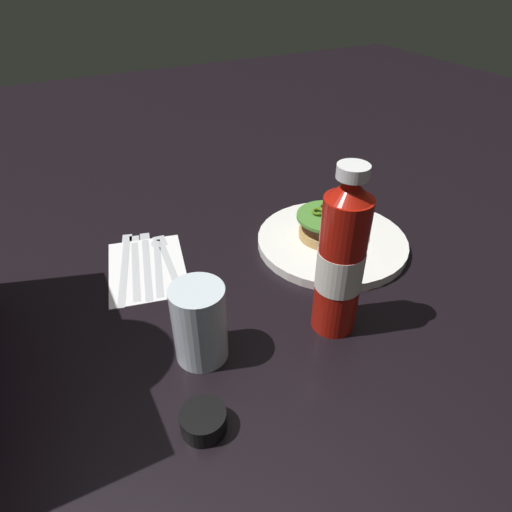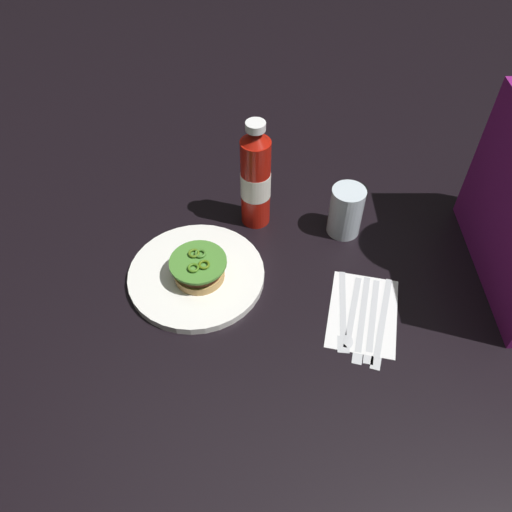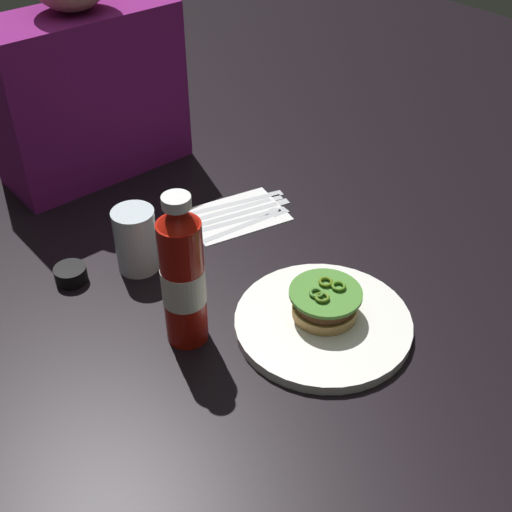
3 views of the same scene
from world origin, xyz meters
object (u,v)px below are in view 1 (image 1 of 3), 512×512
(dinner_plate, at_px, (333,243))
(water_glass, at_px, (200,323))
(burger_sandwich, at_px, (327,226))
(napkin, at_px, (147,268))
(butter_knife, at_px, (125,261))
(fork_utensil, at_px, (167,257))
(ketchup_bottle, at_px, (342,260))
(steak_knife, at_px, (146,258))
(table_knife, at_px, (135,260))
(spoon_utensil, at_px, (157,256))
(condiment_cup, at_px, (203,421))

(dinner_plate, bearing_deg, water_glass, 112.99)
(burger_sandwich, bearing_deg, napkin, 76.10)
(butter_knife, bearing_deg, fork_utensil, -108.36)
(ketchup_bottle, xyz_separation_m, fork_utensil, (0.27, 0.17, -0.11))
(burger_sandwich, relative_size, butter_knife, 0.54)
(steak_knife, relative_size, butter_knife, 0.97)
(dinner_plate, xyz_separation_m, ketchup_bottle, (-0.17, 0.12, 0.11))
(burger_sandwich, height_order, butter_knife, burger_sandwich)
(table_knife, bearing_deg, water_glass, -174.09)
(spoon_utensil, bearing_deg, fork_utensil, -131.99)
(fork_utensil, distance_m, butter_knife, 0.07)
(burger_sandwich, distance_m, condiment_cup, 0.43)
(water_glass, distance_m, spoon_utensil, 0.25)
(condiment_cup, height_order, fork_utensil, condiment_cup)
(spoon_utensil, bearing_deg, butter_knife, 78.94)
(burger_sandwich, distance_m, steak_knife, 0.33)
(dinner_plate, distance_m, burger_sandwich, 0.04)
(napkin, bearing_deg, butter_knife, 41.59)
(table_knife, bearing_deg, ketchup_bottle, -142.51)
(dinner_plate, distance_m, fork_utensil, 0.31)
(burger_sandwich, bearing_deg, dinner_plate, -149.32)
(ketchup_bottle, height_order, steak_knife, ketchup_bottle)
(water_glass, distance_m, butter_knife, 0.27)
(condiment_cup, distance_m, steak_knife, 0.36)
(fork_utensil, relative_size, spoon_utensil, 1.12)
(napkin, height_order, steak_knife, steak_knife)
(burger_sandwich, relative_size, ketchup_bottle, 0.44)
(burger_sandwich, height_order, condiment_cup, burger_sandwich)
(condiment_cup, bearing_deg, butter_knife, 0.31)
(condiment_cup, xyz_separation_m, table_knife, (0.36, -0.02, -0.01))
(burger_sandwich, relative_size, condiment_cup, 2.07)
(water_glass, bearing_deg, table_knife, 5.91)
(napkin, bearing_deg, condiment_cup, 175.19)
(water_glass, xyz_separation_m, fork_utensil, (0.24, -0.03, -0.05))
(condiment_cup, xyz_separation_m, steak_knife, (0.36, -0.03, -0.01))
(water_glass, height_order, condiment_cup, water_glass)
(spoon_utensil, bearing_deg, ketchup_bottle, -147.18)
(ketchup_bottle, bearing_deg, water_glass, 79.87)
(napkin, distance_m, steak_knife, 0.03)
(dinner_plate, relative_size, condiment_cup, 5.06)
(fork_utensil, height_order, table_knife, same)
(napkin, relative_size, spoon_utensil, 1.08)
(napkin, height_order, butter_knife, butter_knife)
(spoon_utensil, distance_m, table_knife, 0.04)
(burger_sandwich, relative_size, spoon_utensil, 0.66)
(butter_knife, bearing_deg, burger_sandwich, -107.91)
(burger_sandwich, xyz_separation_m, water_glass, (-0.15, 0.31, 0.02))
(napkin, height_order, fork_utensil, fork_utensil)
(dinner_plate, relative_size, ketchup_bottle, 1.08)
(ketchup_bottle, distance_m, table_knife, 0.38)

